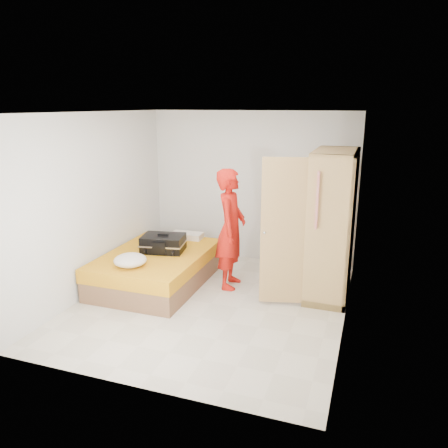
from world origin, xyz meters
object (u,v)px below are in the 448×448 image
(bed, at_px, (157,268))
(wardrobe, at_px, (328,229))
(round_cushion, at_px, (130,260))
(person, at_px, (231,229))
(suitcase, at_px, (163,243))

(bed, bearing_deg, wardrobe, 10.21)
(bed, height_order, round_cushion, round_cushion)
(wardrobe, xyz_separation_m, person, (-1.40, -0.15, -0.10))
(bed, xyz_separation_m, suitcase, (0.07, 0.11, 0.37))
(suitcase, bearing_deg, round_cushion, -111.08)
(person, bearing_deg, suitcase, 93.89)
(wardrobe, height_order, suitcase, wardrobe)
(bed, height_order, person, person)
(suitcase, bearing_deg, person, -0.30)
(wardrobe, height_order, person, wardrobe)
(wardrobe, bearing_deg, suitcase, -172.15)
(wardrobe, bearing_deg, bed, -169.79)
(person, height_order, round_cushion, person)
(wardrobe, relative_size, person, 1.16)
(person, bearing_deg, bed, 98.96)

